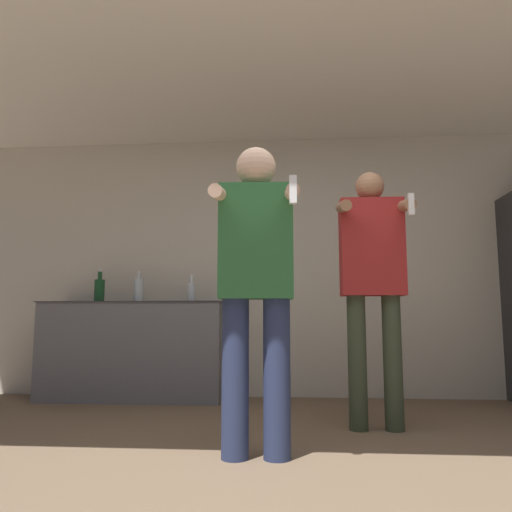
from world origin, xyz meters
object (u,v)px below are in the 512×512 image
Objects in this scene: bottle_amber_bourbon at (99,289)px; person_man_side at (372,273)px; bottle_short_whiskey at (139,290)px; bottle_dark_rum at (191,291)px; person_woman_foreground at (256,279)px.

person_man_side is (2.38, -1.10, 0.03)m from bottle_amber_bourbon.
bottle_short_whiskey is 1.14× the size of bottle_dark_rum.
person_man_side is (2.00, -1.10, 0.04)m from bottle_short_whiskey.
bottle_dark_rum is 0.15× the size of person_woman_foreground.
bottle_amber_bourbon is at bearing 131.53° from person_woman_foreground.
person_woman_foreground is at bearing -48.47° from bottle_amber_bourbon.
bottle_amber_bourbon is 0.38m from bottle_short_whiskey.
bottle_dark_rum is at bearing 143.86° from person_man_side.
person_woman_foreground is at bearing -134.91° from person_man_side.
bottle_short_whiskey is 0.17× the size of person_woman_foreground.
person_man_side is at bearing -28.68° from bottle_short_whiskey.
bottle_dark_rum is 0.14× the size of person_man_side.
bottle_dark_rum is 1.86m from person_man_side.
person_woman_foreground reaches higher than bottle_dark_rum.
person_man_side is at bearing 45.09° from person_woman_foreground.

